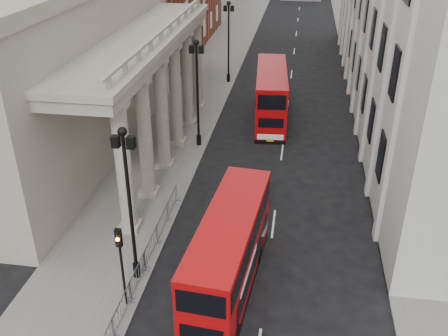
{
  "coord_description": "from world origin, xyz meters",
  "views": [
    {
      "loc": [
        6.9,
        -15.09,
        17.07
      ],
      "look_at": [
        2.68,
        11.92,
        2.51
      ],
      "focal_mm": 40.0,
      "sensor_mm": 36.0,
      "label": 1
    }
  ],
  "objects_px": {
    "traffic_light": "(120,254)",
    "pedestrian_c": "(165,131)",
    "pedestrian_a": "(142,150)",
    "lamp_post_north": "(229,37)",
    "lamp_post_mid": "(197,87)",
    "bus_far": "(271,94)",
    "pedestrian_b": "(144,131)",
    "bus_near": "(229,252)",
    "lamp_post_south": "(129,196)"
  },
  "relations": [
    {
      "from": "traffic_light",
      "to": "pedestrian_c",
      "type": "bearing_deg",
      "value": 99.13
    },
    {
      "from": "pedestrian_a",
      "to": "pedestrian_c",
      "type": "bearing_deg",
      "value": 84.36
    },
    {
      "from": "lamp_post_north",
      "to": "traffic_light",
      "type": "distance_m",
      "value": 34.07
    },
    {
      "from": "traffic_light",
      "to": "pedestrian_a",
      "type": "bearing_deg",
      "value": 104.15
    },
    {
      "from": "lamp_post_mid",
      "to": "pedestrian_c",
      "type": "height_order",
      "value": "lamp_post_mid"
    },
    {
      "from": "lamp_post_mid",
      "to": "bus_far",
      "type": "relative_size",
      "value": 0.78
    },
    {
      "from": "bus_far",
      "to": "pedestrian_b",
      "type": "relative_size",
      "value": 5.57
    },
    {
      "from": "lamp_post_north",
      "to": "pedestrian_a",
      "type": "bearing_deg",
      "value": -100.79
    },
    {
      "from": "traffic_light",
      "to": "bus_far",
      "type": "xyz_separation_m",
      "value": [
        5.08,
        24.35,
        -0.75
      ]
    },
    {
      "from": "bus_near",
      "to": "pedestrian_a",
      "type": "distance_m",
      "value": 15.39
    },
    {
      "from": "lamp_post_mid",
      "to": "traffic_light",
      "type": "bearing_deg",
      "value": -89.68
    },
    {
      "from": "lamp_post_mid",
      "to": "pedestrian_c",
      "type": "xyz_separation_m",
      "value": [
        -2.87,
        0.48,
        -3.99
      ]
    },
    {
      "from": "traffic_light",
      "to": "pedestrian_a",
      "type": "height_order",
      "value": "traffic_light"
    },
    {
      "from": "pedestrian_b",
      "to": "bus_near",
      "type": "bearing_deg",
      "value": 113.69
    },
    {
      "from": "pedestrian_a",
      "to": "lamp_post_mid",
      "type": "bearing_deg",
      "value": 47.29
    },
    {
      "from": "traffic_light",
      "to": "bus_near",
      "type": "bearing_deg",
      "value": 23.62
    },
    {
      "from": "bus_near",
      "to": "pedestrian_a",
      "type": "bearing_deg",
      "value": 128.12
    },
    {
      "from": "lamp_post_south",
      "to": "bus_near",
      "type": "relative_size",
      "value": 0.84
    },
    {
      "from": "bus_far",
      "to": "pedestrian_c",
      "type": "distance_m",
      "value": 10.06
    },
    {
      "from": "pedestrian_a",
      "to": "pedestrian_b",
      "type": "relative_size",
      "value": 0.8
    },
    {
      "from": "bus_near",
      "to": "pedestrian_a",
      "type": "height_order",
      "value": "bus_near"
    },
    {
      "from": "pedestrian_a",
      "to": "pedestrian_b",
      "type": "xyz_separation_m",
      "value": [
        -0.71,
        2.95,
        0.19
      ]
    },
    {
      "from": "lamp_post_north",
      "to": "lamp_post_south",
      "type": "bearing_deg",
      "value": -90.0
    },
    {
      "from": "lamp_post_mid",
      "to": "lamp_post_south",
      "type": "bearing_deg",
      "value": -90.0
    },
    {
      "from": "pedestrian_c",
      "to": "traffic_light",
      "type": "bearing_deg",
      "value": -88.77
    },
    {
      "from": "bus_far",
      "to": "lamp_post_mid",
      "type": "bearing_deg",
      "value": -133.51
    },
    {
      "from": "bus_near",
      "to": "pedestrian_a",
      "type": "xyz_separation_m",
      "value": [
        -8.41,
        12.83,
        -1.32
      ]
    },
    {
      "from": "traffic_light",
      "to": "lamp_post_mid",
      "type": "bearing_deg",
      "value": 90.32
    },
    {
      "from": "bus_near",
      "to": "lamp_post_north",
      "type": "bearing_deg",
      "value": 103.34
    },
    {
      "from": "lamp_post_south",
      "to": "bus_far",
      "type": "bearing_deg",
      "value": 76.95
    },
    {
      "from": "bus_near",
      "to": "traffic_light",
      "type": "bearing_deg",
      "value": -151.51
    },
    {
      "from": "lamp_post_south",
      "to": "bus_near",
      "type": "xyz_separation_m",
      "value": [
        4.76,
        0.02,
        -2.71
      ]
    },
    {
      "from": "pedestrian_c",
      "to": "bus_far",
      "type": "bearing_deg",
      "value": 28.15
    },
    {
      "from": "lamp_post_north",
      "to": "pedestrian_b",
      "type": "relative_size",
      "value": 4.36
    },
    {
      "from": "lamp_post_north",
      "to": "pedestrian_c",
      "type": "relative_size",
      "value": 5.2
    },
    {
      "from": "traffic_light",
      "to": "pedestrian_b",
      "type": "xyz_separation_m",
      "value": [
        -4.46,
        17.81,
        -2.03
      ]
    },
    {
      "from": "pedestrian_b",
      "to": "pedestrian_c",
      "type": "bearing_deg",
      "value": -161.77
    },
    {
      "from": "traffic_light",
      "to": "bus_far",
      "type": "height_order",
      "value": "bus_far"
    },
    {
      "from": "lamp_post_south",
      "to": "lamp_post_mid",
      "type": "bearing_deg",
      "value": 90.0
    },
    {
      "from": "lamp_post_north",
      "to": "pedestrian_b",
      "type": "xyz_separation_m",
      "value": [
        -4.36,
        -16.2,
        -3.84
      ]
    },
    {
      "from": "lamp_post_mid",
      "to": "bus_far",
      "type": "xyz_separation_m",
      "value": [
        5.18,
        6.33,
        -2.55
      ]
    },
    {
      "from": "bus_far",
      "to": "bus_near",
      "type": "bearing_deg",
      "value": -95.32
    },
    {
      "from": "traffic_light",
      "to": "lamp_post_north",
      "type": "bearing_deg",
      "value": 90.17
    },
    {
      "from": "lamp_post_north",
      "to": "bus_far",
      "type": "xyz_separation_m",
      "value": [
        5.18,
        -9.67,
        -2.55
      ]
    },
    {
      "from": "lamp_post_north",
      "to": "pedestrian_a",
      "type": "relative_size",
      "value": 5.46
    },
    {
      "from": "bus_near",
      "to": "lamp_post_mid",
      "type": "bearing_deg",
      "value": 111.46
    },
    {
      "from": "pedestrian_b",
      "to": "pedestrian_a",
      "type": "bearing_deg",
      "value": 97.16
    },
    {
      "from": "bus_far",
      "to": "lamp_post_north",
      "type": "bearing_deg",
      "value": 113.91
    },
    {
      "from": "lamp_post_mid",
      "to": "pedestrian_a",
      "type": "distance_m",
      "value": 6.28
    },
    {
      "from": "bus_far",
      "to": "pedestrian_b",
      "type": "bearing_deg",
      "value": -149.82
    }
  ]
}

